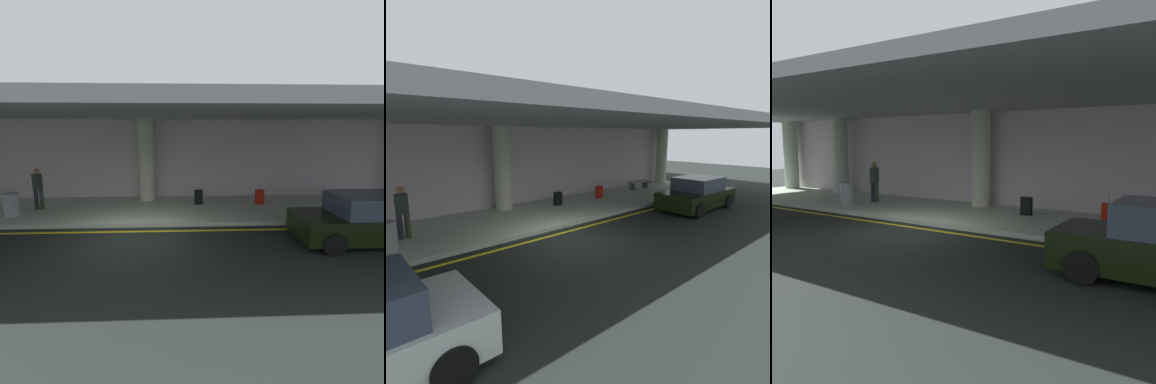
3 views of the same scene
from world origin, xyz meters
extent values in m
plane|color=black|center=(0.00, 0.00, 0.00)|extent=(60.00, 60.00, 0.00)
cube|color=#A6B39E|center=(0.00, 3.10, 0.07)|extent=(26.00, 4.20, 0.15)
cube|color=yellow|center=(0.00, 0.58, 0.00)|extent=(26.00, 0.14, 0.01)
cylinder|color=#AAAD97|center=(0.00, 4.57, 1.97)|extent=(0.74, 0.74, 3.65)
cylinder|color=#A7B19A|center=(12.00, 4.57, 1.97)|extent=(0.74, 0.74, 3.65)
cube|color=gray|center=(0.00, 2.60, 3.95)|extent=(28.00, 13.20, 0.30)
cube|color=#B6A9B2|center=(0.00, 5.35, 1.90)|extent=(26.00, 0.30, 3.80)
cylinder|color=black|center=(-5.10, -2.02, 0.32)|extent=(0.64, 0.22, 0.64)
cylinder|color=black|center=(-5.10, -3.72, 0.32)|extent=(0.64, 0.22, 0.64)
cube|color=black|center=(6.98, -0.74, 0.55)|extent=(4.10, 1.80, 0.70)
cube|color=#2D3847|center=(7.08, -0.74, 1.20)|extent=(2.10, 1.60, 0.60)
cylinder|color=black|center=(8.33, 0.11, 0.32)|extent=(0.64, 0.22, 0.64)
cylinder|color=black|center=(8.33, -1.59, 0.32)|extent=(0.64, 0.22, 0.64)
cylinder|color=black|center=(5.63, 0.11, 0.32)|extent=(0.64, 0.22, 0.64)
cylinder|color=black|center=(5.63, -1.59, 0.32)|extent=(0.64, 0.22, 0.64)
cylinder|color=#22222E|center=(-4.36, 3.11, 0.56)|extent=(0.16, 0.16, 0.82)
cylinder|color=#2B3525|center=(-4.14, 3.11, 0.56)|extent=(0.16, 0.16, 0.82)
cylinder|color=#202B24|center=(-4.25, 3.11, 1.28)|extent=(0.38, 0.38, 0.62)
sphere|color=#8C6647|center=(-4.25, 3.11, 1.71)|extent=(0.24, 0.24, 0.24)
cube|color=#A2180B|center=(4.98, 3.59, 0.46)|extent=(0.36, 0.22, 0.62)
cylinder|color=slate|center=(4.98, 3.59, 0.91)|extent=(0.02, 0.02, 0.28)
cube|color=black|center=(2.30, 3.65, 0.46)|extent=(0.36, 0.22, 0.62)
cylinder|color=slate|center=(2.30, 3.65, 0.91)|extent=(0.02, 0.02, 0.28)
cube|color=slate|center=(8.71, 3.89, 0.60)|extent=(1.60, 0.50, 0.06)
cube|color=#4C4C51|center=(8.09, 3.89, 0.36)|extent=(0.10, 0.40, 0.42)
cube|color=#4C4C51|center=(9.33, 3.89, 0.36)|extent=(0.10, 0.40, 0.42)
cylinder|color=gray|center=(-4.89, 2.23, 0.57)|extent=(0.56, 0.56, 0.85)
camera|label=1|loc=(1.43, -9.07, 3.40)|focal=28.11mm
camera|label=2|loc=(-6.21, -7.54, 3.40)|focal=28.55mm
camera|label=3|loc=(7.50, -8.57, 2.54)|focal=36.64mm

